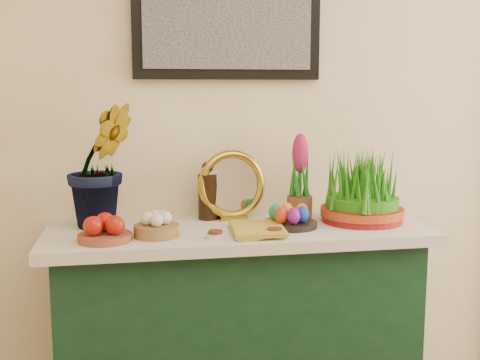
{
  "coord_description": "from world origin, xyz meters",
  "views": [
    {
      "loc": [
        -0.83,
        -0.14,
        1.39
      ],
      "look_at": [
        -0.45,
        1.95,
        1.07
      ],
      "focal_mm": 45.0,
      "sensor_mm": 36.0,
      "label": 1
    }
  ],
  "objects_px": {
    "sideboard": "(238,344)",
    "wheatgrass_sabzeh": "(363,192)",
    "hyacinth_green": "(101,145)",
    "book": "(232,229)",
    "mirror": "(232,186)"
  },
  "relations": [
    {
      "from": "sideboard",
      "to": "wheatgrass_sabzeh",
      "type": "relative_size",
      "value": 4.1
    },
    {
      "from": "hyacinth_green",
      "to": "book",
      "type": "relative_size",
      "value": 2.5
    },
    {
      "from": "sideboard",
      "to": "wheatgrass_sabzeh",
      "type": "xyz_separation_m",
      "value": [
        0.48,
        -0.01,
        0.58
      ]
    },
    {
      "from": "hyacinth_green",
      "to": "sideboard",
      "type": "bearing_deg",
      "value": -32.09
    },
    {
      "from": "mirror",
      "to": "wheatgrass_sabzeh",
      "type": "bearing_deg",
      "value": -16.27
    },
    {
      "from": "mirror",
      "to": "sideboard",
      "type": "bearing_deg",
      "value": -90.43
    },
    {
      "from": "mirror",
      "to": "book",
      "type": "xyz_separation_m",
      "value": [
        -0.04,
        -0.25,
        -0.11
      ]
    },
    {
      "from": "hyacinth_green",
      "to": "mirror",
      "type": "distance_m",
      "value": 0.52
    },
    {
      "from": "hyacinth_green",
      "to": "mirror",
      "type": "relative_size",
      "value": 2.2
    },
    {
      "from": "sideboard",
      "to": "mirror",
      "type": "bearing_deg",
      "value": 89.57
    },
    {
      "from": "sideboard",
      "to": "wheatgrass_sabzeh",
      "type": "bearing_deg",
      "value": -1.14
    },
    {
      "from": "sideboard",
      "to": "book",
      "type": "relative_size",
      "value": 5.37
    },
    {
      "from": "sideboard",
      "to": "mirror",
      "type": "height_order",
      "value": "mirror"
    },
    {
      "from": "wheatgrass_sabzeh",
      "to": "hyacinth_green",
      "type": "bearing_deg",
      "value": 174.55
    },
    {
      "from": "mirror",
      "to": "wheatgrass_sabzeh",
      "type": "xyz_separation_m",
      "value": [
        0.48,
        -0.14,
        -0.02
      ]
    }
  ]
}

